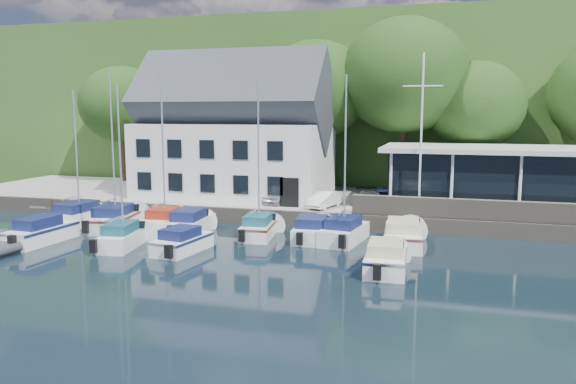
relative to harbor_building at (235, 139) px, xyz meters
name	(u,v)px	position (x,y,z in m)	size (l,w,h in m)	color
ground	(246,274)	(7.00, -16.50, -5.35)	(180.00, 180.00, 0.00)	black
quay	(327,204)	(7.00, 1.00, -4.85)	(60.00, 13.00, 1.00)	gray
quay_face	(305,219)	(7.00, -5.50, -4.85)	(60.00, 0.30, 1.00)	#635B4F
hillside	(391,107)	(7.00, 45.50, 2.65)	(160.00, 75.00, 16.00)	#33501E
field_patch	(449,55)	(15.00, 53.50, 10.80)	(50.00, 30.00, 0.30)	brown
farmhouse	(572,3)	(29.00, 35.50, 14.75)	(10.40, 7.00, 8.20)	beige
harbor_building	(235,139)	(0.00, 0.00, 0.00)	(14.40, 8.20, 8.70)	silver
club_pavilion	(483,177)	(18.00, -0.50, -2.30)	(13.20, 7.20, 4.10)	black
seawall	(503,211)	(19.00, -5.10, -3.75)	(18.00, 0.50, 1.20)	#635B4F
gangway	(68,219)	(-9.50, -7.50, -5.35)	(1.20, 6.00, 1.40)	silver
car_silver	(279,195)	(4.31, -2.57, -3.75)	(1.42, 3.52, 1.20)	silver
car_white	(324,199)	(7.80, -3.55, -3.80)	(1.16, 3.34, 1.10)	white
car_dgrey	(371,200)	(10.89, -3.16, -3.75)	(1.68, 4.14, 1.20)	#28282D
car_blue	(385,199)	(11.80, -2.77, -3.69)	(1.52, 3.86, 1.32)	navy
flagpole	(421,135)	(14.07, -4.37, 0.62)	(2.39, 0.20, 9.95)	silver
tree_0	(123,124)	(-13.24, 5.60, 0.91)	(7.70, 7.70, 10.52)	#193510
tree_1	(207,122)	(-5.11, 6.22, 1.13)	(8.02, 8.02, 10.96)	#193510
tree_2	(316,115)	(5.05, 5.42, 1.75)	(8.93, 8.93, 12.20)	#193510
tree_3	(404,106)	(12.16, 5.27, 2.49)	(10.01, 10.01, 13.69)	#193510
tree_4	(474,128)	(17.53, 5.79, 0.79)	(7.52, 7.52, 10.27)	#193510
boat_r1_0	(76,153)	(-7.53, -8.88, -0.61)	(2.16, 7.09, 9.47)	white
boat_r1_1	(113,154)	(-4.48, -9.37, -0.58)	(2.29, 6.65, 9.54)	white
boat_r1_2	(163,161)	(-1.26, -8.85, -0.98)	(2.05, 5.47, 8.74)	white
boat_r1_3	(190,221)	(0.75, -9.39, -4.58)	(1.99, 5.92, 1.54)	white
boat_r1_4	(259,166)	(5.07, -9.08, -1.08)	(1.81, 5.63, 8.55)	white
boat_r1_5	(312,228)	(8.31, -8.92, -4.64)	(2.10, 5.60, 1.41)	white
boat_r1_6	(345,162)	(10.19, -8.98, -0.73)	(2.02, 5.91, 9.24)	white
boat_r1_7	(403,232)	(13.50, -8.83, -4.61)	(2.21, 6.79, 1.49)	white
boat_r2_0	(42,229)	(-6.29, -13.94, -4.57)	(1.79, 6.36, 1.55)	white
boat_r2_1	(121,169)	(-1.29, -13.52, -1.04)	(1.70, 5.75, 8.62)	white
boat_r2_2	(182,239)	(2.32, -13.59, -4.67)	(1.88, 5.23, 1.36)	white
boat_r2_4	(386,255)	(13.14, -14.10, -4.63)	(2.02, 5.90, 1.44)	white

